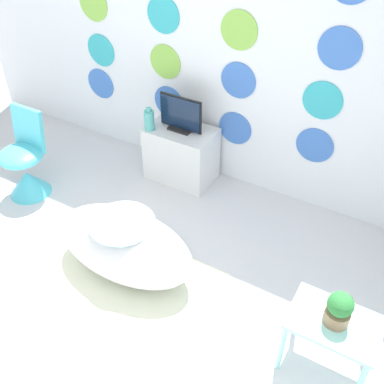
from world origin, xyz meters
The scene contains 10 objects.
ground_plane centered at (0.00, 0.00, 0.00)m, with size 12.00×12.00×0.00m, color silver.
wall_back_dotted centered at (0.00, 2.15, 1.30)m, with size 4.90×0.05×2.60m.
rug centered at (0.13, 0.74, 0.00)m, with size 1.37×0.73×0.01m.
bathtub centered at (0.15, 0.80, 0.23)m, with size 1.03×0.54×0.45m.
chair centered at (-1.08, 1.09, 0.25)m, with size 0.37×0.37×0.75m.
tv_cabinet centered at (-0.06, 1.91, 0.25)m, with size 0.57×0.37×0.49m.
tv centered at (-0.06, 1.91, 0.62)m, with size 0.38×0.12×0.30m.
vase centered at (-0.29, 1.79, 0.58)m, with size 0.08×0.08×0.20m.
side_table centered at (1.58, 0.75, 0.35)m, with size 0.48×0.33×0.43m.
potted_plant_left centered at (1.58, 0.75, 0.54)m, with size 0.14×0.14×0.21m.
Camera 1 is at (1.62, -0.83, 2.45)m, focal length 42.00 mm.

